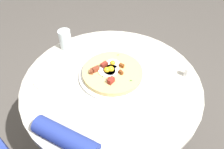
{
  "coord_description": "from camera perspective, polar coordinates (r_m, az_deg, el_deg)",
  "views": [
    {
      "loc": [
        -0.47,
        0.49,
        1.43
      ],
      "look_at": [
        0.01,
        -0.01,
        0.74
      ],
      "focal_mm": 32.59,
      "sensor_mm": 36.0,
      "label": 1
    }
  ],
  "objects": [
    {
      "name": "breakfast_pizza",
      "position": [
        0.98,
        0.02,
        0.75
      ],
      "size": [
        0.29,
        0.29,
        0.05
      ],
      "color": "tan",
      "rests_on": "pizza_plate"
    },
    {
      "name": "napkin",
      "position": [
        0.81,
        0.68,
        -15.93
      ],
      "size": [
        0.21,
        0.22,
        0.0
      ],
      "primitive_type": "cube",
      "rotation": [
        0.0,
        0.0,
        2.16
      ],
      "color": "white",
      "rests_on": "dining_table"
    },
    {
      "name": "ground_plane",
      "position": [
        1.58,
        -0.1,
        -19.85
      ],
      "size": [
        6.0,
        6.0,
        0.0
      ],
      "primitive_type": "plane",
      "color": "#4C4742"
    },
    {
      "name": "fork",
      "position": [
        0.81,
        -0.63,
        -15.59
      ],
      "size": [
        0.11,
        0.16,
        0.0
      ],
      "primitive_type": "cube",
      "rotation": [
        0.0,
        0.0,
        2.16
      ],
      "color": "silver",
      "rests_on": "napkin"
    },
    {
      "name": "knife",
      "position": [
        0.8,
        2.0,
        -15.95
      ],
      "size": [
        0.11,
        0.16,
        0.0
      ],
      "primitive_type": "cube",
      "rotation": [
        0.0,
        0.0,
        2.16
      ],
      "color": "silver",
      "rests_on": "napkin"
    },
    {
      "name": "bread_plate",
      "position": [
        1.03,
        -17.13,
        -1.06
      ],
      "size": [
        0.15,
        0.15,
        0.01
      ],
      "primitive_type": "cylinder",
      "color": "silver",
      "rests_on": "dining_table"
    },
    {
      "name": "salt_shaker",
      "position": [
        1.05,
        20.35,
        0.61
      ],
      "size": [
        0.03,
        0.03,
        0.05
      ],
      "primitive_type": "cylinder",
      "color": "white",
      "rests_on": "dining_table"
    },
    {
      "name": "water_glass",
      "position": [
        1.17,
        -12.98,
        9.61
      ],
      "size": [
        0.07,
        0.07,
        0.11
      ],
      "primitive_type": "cylinder",
      "color": "silver",
      "rests_on": "dining_table"
    },
    {
      "name": "pizza_plate",
      "position": [
        1.0,
        0.15,
        -0.04
      ],
      "size": [
        0.33,
        0.33,
        0.01
      ],
      "primitive_type": "cylinder",
      "color": "white",
      "rests_on": "dining_table"
    },
    {
      "name": "dining_table",
      "position": [
        1.11,
        -0.14,
        -7.49
      ],
      "size": [
        0.86,
        0.86,
        0.72
      ],
      "color": "beige",
      "rests_on": "ground_plane"
    }
  ]
}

